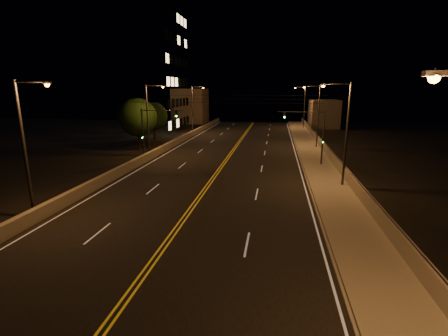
# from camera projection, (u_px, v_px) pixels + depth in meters

# --- Properties ---
(road) EXTENTS (18.00, 120.00, 0.02)m
(road) POSITION_uv_depth(u_px,v_px,m) (205.00, 190.00, 27.94)
(road) COLOR black
(road) RESTS_ON ground
(sidewalk) EXTENTS (3.60, 120.00, 0.30)m
(sidewalk) POSITION_uv_depth(u_px,v_px,m) (335.00, 194.00, 26.25)
(sidewalk) COLOR gray
(sidewalk) RESTS_ON ground
(curb) EXTENTS (0.14, 120.00, 0.15)m
(curb) POSITION_uv_depth(u_px,v_px,m) (311.00, 194.00, 26.56)
(curb) COLOR gray
(curb) RESTS_ON ground
(parapet_wall) EXTENTS (0.30, 120.00, 1.00)m
(parapet_wall) POSITION_uv_depth(u_px,v_px,m) (357.00, 188.00, 25.84)
(parapet_wall) COLOR gray
(parapet_wall) RESTS_ON sidewalk
(jersey_barrier) EXTENTS (0.45, 120.00, 0.93)m
(jersey_barrier) POSITION_uv_depth(u_px,v_px,m) (103.00, 180.00, 29.27)
(jersey_barrier) COLOR gray
(jersey_barrier) RESTS_ON ground
(distant_building_right) EXTENTS (6.00, 10.00, 6.11)m
(distant_building_right) POSITION_uv_depth(u_px,v_px,m) (323.00, 113.00, 73.98)
(distant_building_right) COLOR gray
(distant_building_right) RESTS_ON ground
(distant_building_left) EXTENTS (8.00, 8.00, 8.57)m
(distant_building_left) POSITION_uv_depth(u_px,v_px,m) (190.00, 106.00, 83.03)
(distant_building_left) COLOR gray
(distant_building_left) RESTS_ON ground
(parapet_rail) EXTENTS (0.06, 120.00, 0.06)m
(parapet_rail) POSITION_uv_depth(u_px,v_px,m) (358.00, 181.00, 25.72)
(parapet_rail) COLOR black
(parapet_rail) RESTS_ON parapet_wall
(lane_markings) EXTENTS (17.32, 116.00, 0.00)m
(lane_markings) POSITION_uv_depth(u_px,v_px,m) (205.00, 190.00, 27.87)
(lane_markings) COLOR silver
(lane_markings) RESTS_ON road
(streetlight_1) EXTENTS (2.55, 0.28, 9.04)m
(streetlight_1) POSITION_uv_depth(u_px,v_px,m) (344.00, 128.00, 27.31)
(streetlight_1) COLOR #2D2D33
(streetlight_1) RESTS_ON ground
(streetlight_2) EXTENTS (2.55, 0.28, 9.04)m
(streetlight_2) POSITION_uv_depth(u_px,v_px,m) (317.00, 112.00, 46.17)
(streetlight_2) COLOR #2D2D33
(streetlight_2) RESTS_ON ground
(streetlight_3) EXTENTS (2.55, 0.28, 9.04)m
(streetlight_3) POSITION_uv_depth(u_px,v_px,m) (303.00, 105.00, 69.72)
(streetlight_3) COLOR #2D2D33
(streetlight_3) RESTS_ON ground
(streetlight_4) EXTENTS (2.55, 0.28, 9.04)m
(streetlight_4) POSITION_uv_depth(u_px,v_px,m) (27.00, 141.00, 20.82)
(streetlight_4) COLOR #2D2D33
(streetlight_4) RESTS_ON ground
(streetlight_5) EXTENTS (2.55, 0.28, 9.04)m
(streetlight_5) POSITION_uv_depth(u_px,v_px,m) (150.00, 116.00, 40.79)
(streetlight_5) COLOR #2D2D33
(streetlight_5) RESTS_ON ground
(streetlight_6) EXTENTS (2.55, 0.28, 9.04)m
(streetlight_6) POSITION_uv_depth(u_px,v_px,m) (194.00, 106.00, 62.40)
(streetlight_6) COLOR #2D2D33
(streetlight_6) RESTS_ON ground
(traffic_signal_right) EXTENTS (5.11, 0.31, 6.24)m
(traffic_signal_right) POSITION_uv_depth(u_px,v_px,m) (314.00, 132.00, 35.49)
(traffic_signal_right) COLOR #2D2D33
(traffic_signal_right) RESTS_ON ground
(traffic_signal_left) EXTENTS (5.11, 0.31, 6.24)m
(traffic_signal_left) POSITION_uv_depth(u_px,v_px,m) (151.00, 128.00, 38.38)
(traffic_signal_left) COLOR #2D2D33
(traffic_signal_left) RESTS_ON ground
(overhead_wires) EXTENTS (22.00, 0.03, 0.83)m
(overhead_wires) POSITION_uv_depth(u_px,v_px,m) (223.00, 99.00, 35.31)
(overhead_wires) COLOR black
(building_tower) EXTENTS (24.00, 15.00, 32.38)m
(building_tower) POSITION_uv_depth(u_px,v_px,m) (118.00, 51.00, 63.03)
(building_tower) COLOR gray
(building_tower) RESTS_ON ground
(tree_0) EXTENTS (5.37, 5.37, 7.28)m
(tree_0) POSITION_uv_depth(u_px,v_px,m) (138.00, 117.00, 45.42)
(tree_0) COLOR black
(tree_0) RESTS_ON ground
(tree_1) EXTENTS (4.66, 4.66, 6.32)m
(tree_1) POSITION_uv_depth(u_px,v_px,m) (154.00, 116.00, 55.19)
(tree_1) COLOR black
(tree_1) RESTS_ON ground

